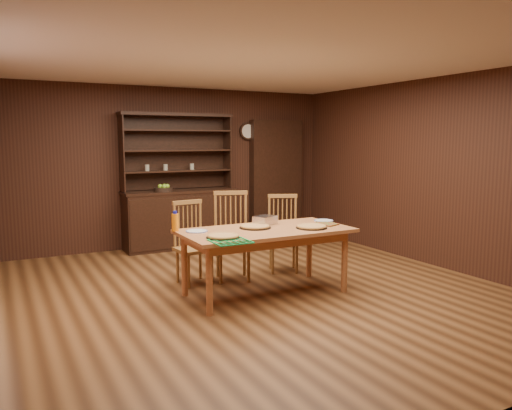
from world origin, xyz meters
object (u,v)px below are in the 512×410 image
chair_left (191,239)px  chair_center (232,232)px  dining_table (266,236)px  juice_bottle (175,222)px  china_hutch (180,211)px  chair_right (283,230)px

chair_left → chair_center: size_ratio=0.91×
dining_table → juice_bottle: 1.02m
china_hutch → chair_left: size_ratio=2.15×
china_hutch → chair_left: bearing=-105.3°
chair_center → juice_bottle: 1.01m
dining_table → juice_bottle: size_ratio=8.58×
chair_center → chair_right: 0.78m
china_hutch → dining_table: 2.86m
dining_table → chair_right: chair_right is taller
chair_center → chair_right: (0.78, 0.04, -0.05)m
chair_center → juice_bottle: size_ratio=4.97×
china_hutch → dining_table: size_ratio=1.14×
chair_left → juice_bottle: 0.69m
china_hutch → chair_center: size_ratio=1.97×
chair_center → dining_table: bearing=-68.7°
china_hutch → chair_center: china_hutch is taller
dining_table → chair_left: 1.03m
chair_left → chair_center: 0.53m
juice_bottle → chair_center: bearing=25.5°
dining_table → chair_left: chair_left is taller
dining_table → chair_left: size_ratio=1.89×
china_hutch → chair_center: bearing=-90.9°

